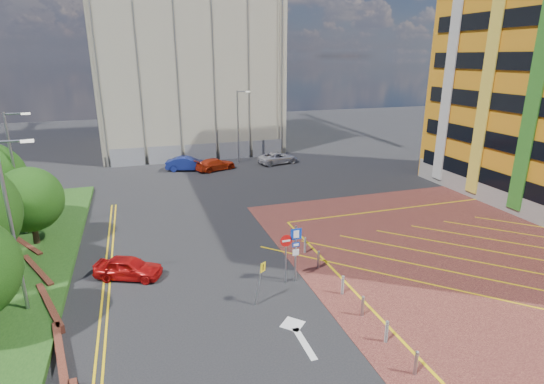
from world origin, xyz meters
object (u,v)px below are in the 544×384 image
lamp_back (239,124)px  car_red_back (216,164)px  tree_c (29,200)px  car_blue_back (187,164)px  car_red_left (128,268)px  car_silver_back (278,158)px  warning_sign (260,278)px  sign_cluster (292,248)px  lamp_left_near (13,221)px  lamp_left_far (16,170)px

lamp_back → car_red_back: 5.57m
tree_c → car_blue_back: (11.48, 16.22, -2.47)m
tree_c → car_red_left: bearing=-46.8°
tree_c → car_red_back: (14.34, 15.42, -2.56)m
lamp_back → car_silver_back: lamp_back is taller
tree_c → lamp_back: (17.58, 18.00, 1.17)m
tree_c → warning_sign: 15.79m
sign_cluster → car_red_back: 24.48m
tree_c → lamp_left_near: lamp_left_near is taller
tree_c → lamp_left_far: bearing=114.7°
warning_sign → car_red_left: (-6.08, 4.72, -0.81)m
warning_sign → tree_c: bearing=137.6°
lamp_back → car_red_back: bearing=-141.5°
car_blue_back → car_silver_back: car_blue_back is taller
tree_c → lamp_left_near: 8.20m
car_red_left → lamp_left_far: bearing=62.6°
car_blue_back → car_red_back: size_ratio=1.02×
tree_c → warning_sign: (11.58, -10.59, -1.76)m
sign_cluster → warning_sign: sign_cluster is taller
sign_cluster → car_red_back: sign_cluster is taller
sign_cluster → car_silver_back: (7.77, 25.16, -1.32)m
car_blue_back → car_silver_back: size_ratio=0.96×
sign_cluster → lamp_left_near: bearing=175.4°
lamp_left_far → sign_cluster: size_ratio=2.50×
warning_sign → sign_cluster: bearing=35.3°
tree_c → lamp_back: 25.19m
car_red_left → sign_cluster: bearing=-87.4°
lamp_back → car_red_left: 27.01m
warning_sign → car_red_left: size_ratio=0.62×
lamp_left_near → warning_sign: bearing=-13.8°
lamp_left_far → car_red_back: (15.26, 13.42, -4.03)m
tree_c → lamp_left_far: (-0.92, 2.00, 1.47)m
sign_cluster → car_blue_back: (-2.31, 25.24, -1.23)m
lamp_left_far → lamp_left_near: bearing=-78.7°
sign_cluster → car_red_left: size_ratio=0.89×
warning_sign → car_silver_back: (9.99, 26.73, -0.79)m
lamp_left_near → car_blue_back: (10.41, 24.22, -3.93)m
lamp_left_far → sign_cluster: 18.58m
tree_c → warning_sign: size_ratio=2.18×
sign_cluster → tree_c: bearing=146.8°
car_red_back → car_red_left: bearing=137.5°
sign_cluster → car_blue_back: 25.37m
lamp_back → car_red_left: lamp_back is taller
lamp_left_far → car_blue_back: (12.41, 14.22, -3.93)m
tree_c → lamp_left_near: (1.08, -8.00, 1.47)m
car_silver_back → tree_c: bearing=115.0°
car_blue_back → car_red_left: bearing=-179.3°
lamp_back → car_silver_back: 5.76m
lamp_left_near → car_red_left: size_ratio=2.22×
lamp_back → car_silver_back: size_ratio=1.74×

